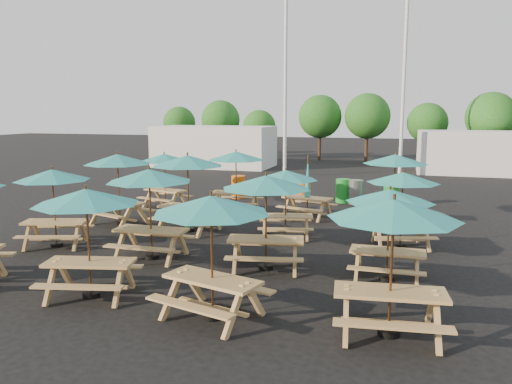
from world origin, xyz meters
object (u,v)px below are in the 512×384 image
(picnic_unit_1, at_px, (52,179))
(picnic_unit_5, at_px, (149,180))
(waste_bin_1, at_px, (303,189))
(waste_bin_4, at_px, (391,193))
(picnic_unit_4, at_px, (86,203))
(picnic_unit_8, at_px, (211,211))
(waste_bin_2, at_px, (343,191))
(picnic_unit_7, at_px, (236,159))
(picnic_unit_3, at_px, (164,161))
(waste_bin_3, at_px, (356,192))
(picnic_unit_6, at_px, (188,165))
(picnic_unit_12, at_px, (394,217))
(picnic_unit_15, at_px, (395,163))
(picnic_unit_2, at_px, (118,163))
(picnic_unit_13, at_px, (390,201))
(picnic_unit_10, at_px, (286,179))
(picnic_unit_14, at_px, (403,182))
(waste_bin_0, at_px, (238,187))
(picnic_unit_9, at_px, (266,187))

(picnic_unit_1, distance_m, picnic_unit_5, 3.19)
(picnic_unit_1, distance_m, waste_bin_1, 10.77)
(waste_bin_4, bearing_deg, picnic_unit_4, -114.50)
(picnic_unit_8, bearing_deg, waste_bin_2, 101.99)
(picnic_unit_7, height_order, waste_bin_2, picnic_unit_7)
(picnic_unit_3, bearing_deg, picnic_unit_1, -77.79)
(waste_bin_3, bearing_deg, waste_bin_4, 1.02)
(picnic_unit_6, distance_m, picnic_unit_12, 8.71)
(picnic_unit_15, bearing_deg, picnic_unit_2, -162.54)
(picnic_unit_8, bearing_deg, picnic_unit_15, 88.31)
(picnic_unit_1, distance_m, picnic_unit_6, 3.96)
(picnic_unit_7, height_order, picnic_unit_13, picnic_unit_7)
(picnic_unit_3, height_order, waste_bin_2, picnic_unit_3)
(picnic_unit_10, bearing_deg, picnic_unit_1, -167.84)
(picnic_unit_5, distance_m, picnic_unit_7, 6.39)
(picnic_unit_2, height_order, picnic_unit_7, picnic_unit_2)
(picnic_unit_5, distance_m, picnic_unit_14, 6.88)
(picnic_unit_7, bearing_deg, waste_bin_2, 35.68)
(picnic_unit_5, bearing_deg, picnic_unit_13, -1.38)
(waste_bin_0, relative_size, waste_bin_2, 1.00)
(waste_bin_0, xyz_separation_m, waste_bin_3, (5.11, 0.09, 0.00))
(picnic_unit_6, distance_m, waste_bin_0, 6.59)
(picnic_unit_9, relative_size, picnic_unit_12, 1.03)
(picnic_unit_8, distance_m, picnic_unit_13, 4.32)
(picnic_unit_2, distance_m, picnic_unit_6, 2.66)
(picnic_unit_8, bearing_deg, waste_bin_0, 122.39)
(picnic_unit_12, bearing_deg, picnic_unit_13, 86.39)
(waste_bin_2, bearing_deg, picnic_unit_12, -79.56)
(picnic_unit_2, height_order, waste_bin_0, picnic_unit_2)
(picnic_unit_5, xyz_separation_m, picnic_unit_8, (2.93, -3.10, -0.03))
(picnic_unit_9, bearing_deg, picnic_unit_4, -148.11)
(picnic_unit_8, relative_size, waste_bin_4, 2.68)
(picnic_unit_2, xyz_separation_m, picnic_unit_3, (0.06, 3.24, -0.21))
(picnic_unit_8, height_order, waste_bin_4, picnic_unit_8)
(picnic_unit_7, distance_m, picnic_unit_15, 5.76)
(waste_bin_2, xyz_separation_m, waste_bin_4, (1.96, -0.14, 0.00))
(picnic_unit_10, xyz_separation_m, waste_bin_3, (1.48, 6.32, -1.31))
(picnic_unit_4, xyz_separation_m, waste_bin_3, (4.18, 12.28, -1.48))
(picnic_unit_3, height_order, picnic_unit_9, picnic_unit_9)
(picnic_unit_12, bearing_deg, picnic_unit_3, 127.23)
(picnic_unit_14, bearing_deg, waste_bin_3, 91.37)
(picnic_unit_8, distance_m, picnic_unit_10, 6.25)
(picnic_unit_3, xyz_separation_m, picnic_unit_15, (8.79, -0.16, 0.18))
(picnic_unit_3, bearing_deg, picnic_unit_13, -21.58)
(waste_bin_4, bearing_deg, picnic_unit_8, -102.53)
(picnic_unit_10, xyz_separation_m, picnic_unit_15, (3.07, 3.19, 0.25))
(waste_bin_2, xyz_separation_m, waste_bin_3, (0.54, -0.17, 0.00))
(picnic_unit_15, bearing_deg, picnic_unit_7, 177.78)
(picnic_unit_4, distance_m, picnic_unit_6, 5.84)
(picnic_unit_7, bearing_deg, picnic_unit_1, -124.60)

